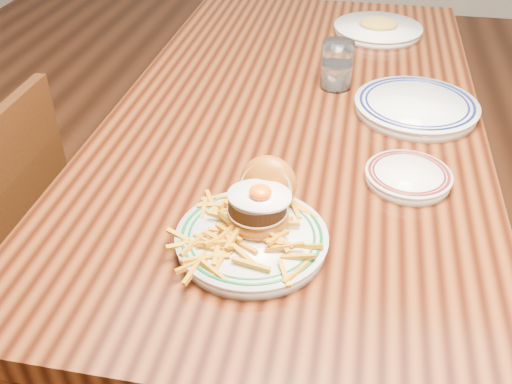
# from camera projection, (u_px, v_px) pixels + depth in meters

# --- Properties ---
(floor) EXTENTS (6.00, 6.00, 0.00)m
(floor) POSITION_uv_depth(u_px,v_px,m) (287.00, 318.00, 1.80)
(floor) COLOR black
(floor) RESTS_ON ground
(table) EXTENTS (0.85, 1.60, 0.75)m
(table) POSITION_uv_depth(u_px,v_px,m) (296.00, 138.00, 1.41)
(table) COLOR black
(table) RESTS_ON floor
(main_plate) EXTENTS (0.25, 0.27, 0.12)m
(main_plate) POSITION_uv_depth(u_px,v_px,m) (255.00, 225.00, 0.95)
(main_plate) COLOR silver
(main_plate) RESTS_ON table
(side_plate) EXTENTS (0.17, 0.17, 0.03)m
(side_plate) POSITION_uv_depth(u_px,v_px,m) (408.00, 176.00, 1.09)
(side_plate) COLOR silver
(side_plate) RESTS_ON table
(rear_plate) EXTENTS (0.28, 0.28, 0.03)m
(rear_plate) POSITION_uv_depth(u_px,v_px,m) (416.00, 106.00, 1.32)
(rear_plate) COLOR silver
(rear_plate) RESTS_ON table
(water_glass) EXTENTS (0.08, 0.08, 0.12)m
(water_glass) POSITION_uv_depth(u_px,v_px,m) (337.00, 68.00, 1.41)
(water_glass) COLOR white
(water_glass) RESTS_ON table
(far_plate) EXTENTS (0.26, 0.26, 0.05)m
(far_plate) POSITION_uv_depth(u_px,v_px,m) (378.00, 29.00, 1.72)
(far_plate) COLOR silver
(far_plate) RESTS_ON table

